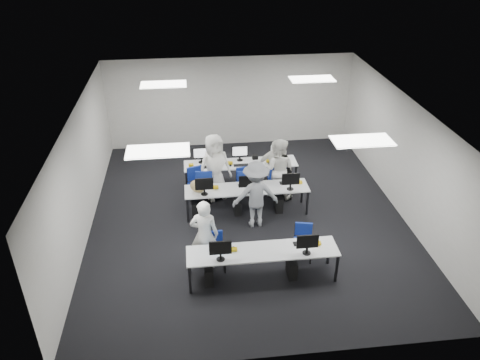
{
  "coord_description": "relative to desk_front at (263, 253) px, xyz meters",
  "views": [
    {
      "loc": [
        -1.37,
        -10.08,
        6.89
      ],
      "look_at": [
        -0.18,
        0.17,
        1.0
      ],
      "focal_mm": 35.0,
      "sensor_mm": 36.0,
      "label": 1
    }
  ],
  "objects": [
    {
      "name": "ceiling_panels",
      "position": [
        0.0,
        2.4,
        2.3
      ],
      "size": [
        5.2,
        4.6,
        0.02
      ],
      "color": "white",
      "rests_on": "room"
    },
    {
      "name": "student_2",
      "position": [
        -0.77,
        3.45,
        0.26
      ],
      "size": [
        1.07,
        0.89,
        1.88
      ],
      "primitive_type": "imported",
      "rotation": [
        0.0,
        0.0,
        0.37
      ],
      "color": "silver",
      "rests_on": "ground"
    },
    {
      "name": "chair_6",
      "position": [
        0.05,
        3.34,
        -0.39
      ],
      "size": [
        0.49,
        0.52,
        0.92
      ],
      "rotation": [
        0.0,
        0.0,
        -0.08
      ],
      "color": "navy",
      "rests_on": "ground"
    },
    {
      "name": "dslr_camera",
      "position": [
        0.13,
        2.18,
        1.15
      ],
      "size": [
        0.15,
        0.19,
        0.1
      ],
      "primitive_type": "cube",
      "rotation": [
        0.0,
        0.0,
        3.19
      ],
      "color": "black",
      "rests_on": "photographer"
    },
    {
      "name": "desk_front",
      "position": [
        0.0,
        0.0,
        0.0
      ],
      "size": [
        3.2,
        0.7,
        0.73
      ],
      "color": "silver",
      "rests_on": "ground"
    },
    {
      "name": "desk_back",
      "position": [
        0.0,
        4.0,
        0.0
      ],
      "size": [
        3.2,
        0.7,
        0.73
      ],
      "color": "silver",
      "rests_on": "ground"
    },
    {
      "name": "handbag",
      "position": [
        -1.26,
        2.56,
        0.21
      ],
      "size": [
        0.47,
        0.4,
        0.33
      ],
      "primitive_type": "ellipsoid",
      "rotation": [
        0.0,
        0.0,
        -0.42
      ],
      "color": "tan",
      "rests_on": "desk_mid"
    },
    {
      "name": "room",
      "position": [
        0.0,
        2.4,
        0.82
      ],
      "size": [
        9.0,
        9.02,
        3.0
      ],
      "color": "black",
      "rests_on": "ground"
    },
    {
      "name": "chair_7",
      "position": [
        0.93,
        3.44,
        -0.39
      ],
      "size": [
        0.48,
        0.52,
        0.92
      ],
      "rotation": [
        0.0,
        0.0,
        -0.07
      ],
      "color": "navy",
      "rests_on": "ground"
    },
    {
      "name": "chair_5",
      "position": [
        -1.06,
        3.41,
        -0.38
      ],
      "size": [
        0.51,
        0.55,
        0.95
      ],
      "rotation": [
        0.0,
        0.0,
        -0.1
      ],
      "color": "navy",
      "rests_on": "ground"
    },
    {
      "name": "equipment_mid",
      "position": [
        -0.19,
        2.58,
        -0.32
      ],
      "size": [
        2.91,
        0.41,
        1.19
      ],
      "color": "white",
      "rests_on": "desk_mid"
    },
    {
      "name": "student_0",
      "position": [
        -1.19,
        0.55,
        0.17
      ],
      "size": [
        0.68,
        0.51,
        1.7
      ],
      "primitive_type": "imported",
      "rotation": [
        0.0,
        0.0,
        2.97
      ],
      "color": "silver",
      "rests_on": "ground"
    },
    {
      "name": "equipment_back",
      "position": [
        0.19,
        4.02,
        -0.32
      ],
      "size": [
        2.91,
        0.41,
        1.19
      ],
      "color": "white",
      "rests_on": "desk_back"
    },
    {
      "name": "chair_1",
      "position": [
        1.02,
        0.59,
        -0.42
      ],
      "size": [
        0.49,
        0.52,
        0.83
      ],
      "rotation": [
        0.0,
        0.0,
        -0.22
      ],
      "color": "navy",
      "rests_on": "ground"
    },
    {
      "name": "chair_2",
      "position": [
        -1.23,
        3.27,
        -0.37
      ],
      "size": [
        0.62,
        0.65,
        0.98
      ],
      "rotation": [
        0.0,
        0.0,
        0.33
      ],
      "color": "navy",
      "rests_on": "ground"
    },
    {
      "name": "chair_0",
      "position": [
        -0.99,
        0.45,
        -0.41
      ],
      "size": [
        0.45,
        0.48,
        0.86
      ],
      "rotation": [
        0.0,
        0.0,
        0.06
      ],
      "color": "navy",
      "rests_on": "ground"
    },
    {
      "name": "photographer",
      "position": [
        0.14,
        2.0,
        0.21
      ],
      "size": [
        1.18,
        0.72,
        1.77
      ],
      "primitive_type": "imported",
      "rotation": [
        0.0,
        0.0,
        3.19
      ],
      "color": "gray",
      "rests_on": "ground"
    },
    {
      "name": "desk_mid",
      "position": [
        0.0,
        2.6,
        0.0
      ],
      "size": [
        3.2,
        0.7,
        0.73
      ],
      "color": "silver",
      "rests_on": "ground"
    },
    {
      "name": "chair_3",
      "position": [
        0.05,
        3.27,
        -0.4
      ],
      "size": [
        0.5,
        0.53,
        0.89
      ],
      "rotation": [
        0.0,
        0.0,
        0.13
      ],
      "color": "navy",
      "rests_on": "ground"
    },
    {
      "name": "student_1",
      "position": [
        0.97,
        3.32,
        0.18
      ],
      "size": [
        1.04,
        0.94,
        1.73
      ],
      "primitive_type": "imported",
      "rotation": [
        0.0,
        0.0,
        2.71
      ],
      "color": "silver",
      "rests_on": "ground"
    },
    {
      "name": "chair_4",
      "position": [
        1.05,
        3.22,
        -0.41
      ],
      "size": [
        0.52,
        0.55,
        0.85
      ],
      "rotation": [
        0.0,
        0.0,
        0.25
      ],
      "color": "navy",
      "rests_on": "ground"
    },
    {
      "name": "equipment_front",
      "position": [
        -0.19,
        -0.02,
        -0.32
      ],
      "size": [
        2.51,
        0.41,
        1.19
      ],
      "color": "#0C50A5",
      "rests_on": "desk_front"
    },
    {
      "name": "student_3",
      "position": [
        0.87,
        3.45,
        0.14
      ],
      "size": [
        1.02,
        0.6,
        1.64
      ],
      "primitive_type": "imported",
      "rotation": [
        0.0,
        0.0,
        -0.22
      ],
      "color": "silver",
      "rests_on": "ground"
    }
  ]
}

